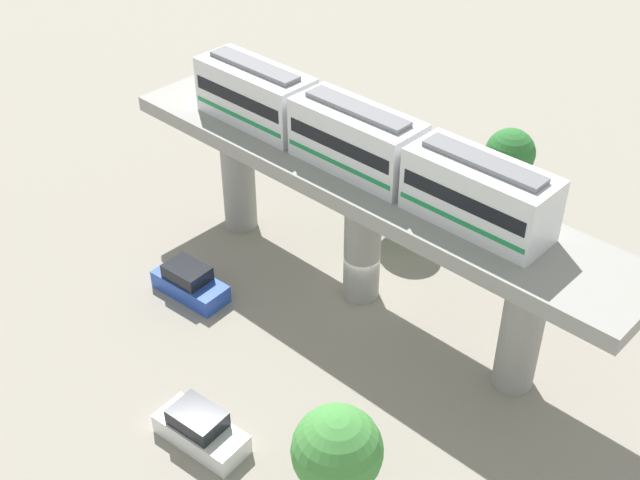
{
  "coord_description": "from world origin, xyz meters",
  "views": [
    {
      "loc": [
        -26.11,
        -21.64,
        28.04
      ],
      "look_at": [
        -2.5,
        0.61,
        4.53
      ],
      "focal_mm": 46.36,
      "sensor_mm": 36.0,
      "label": 1
    }
  ],
  "objects_px": {
    "train": "(356,139)",
    "tree_mid_lot": "(337,450)",
    "tree_near_viaduct": "(510,154)",
    "tree_far_corner": "(399,186)",
    "parked_car_white": "(200,430)",
    "parked_car_blue": "(190,283)"
  },
  "relations": [
    {
      "from": "parked_car_blue",
      "to": "tree_near_viaduct",
      "type": "height_order",
      "value": "tree_near_viaduct"
    },
    {
      "from": "train",
      "to": "tree_mid_lot",
      "type": "xyz_separation_m",
      "value": [
        -10.71,
        -8.62,
        -5.76
      ]
    },
    {
      "from": "parked_car_blue",
      "to": "tree_far_corner",
      "type": "height_order",
      "value": "tree_far_corner"
    },
    {
      "from": "tree_far_corner",
      "to": "parked_car_blue",
      "type": "bearing_deg",
      "value": 159.49
    },
    {
      "from": "parked_car_white",
      "to": "tree_mid_lot",
      "type": "distance_m",
      "value": 7.12
    },
    {
      "from": "tree_mid_lot",
      "to": "tree_far_corner",
      "type": "xyz_separation_m",
      "value": [
        16.37,
        10.16,
        -0.09
      ]
    },
    {
      "from": "train",
      "to": "parked_car_white",
      "type": "relative_size",
      "value": 4.7
    },
    {
      "from": "parked_car_white",
      "to": "tree_mid_lot",
      "type": "relative_size",
      "value": 0.85
    },
    {
      "from": "tree_near_viaduct",
      "to": "tree_far_corner",
      "type": "bearing_deg",
      "value": 157.19
    },
    {
      "from": "tree_mid_lot",
      "to": "train",
      "type": "bearing_deg",
      "value": 38.83
    },
    {
      "from": "parked_car_white",
      "to": "tree_near_viaduct",
      "type": "height_order",
      "value": "tree_near_viaduct"
    },
    {
      "from": "parked_car_blue",
      "to": "tree_mid_lot",
      "type": "relative_size",
      "value": 0.84
    },
    {
      "from": "train",
      "to": "tree_mid_lot",
      "type": "relative_size",
      "value": 4.0
    },
    {
      "from": "tree_near_viaduct",
      "to": "train",
      "type": "bearing_deg",
      "value": 173.93
    },
    {
      "from": "parked_car_blue",
      "to": "parked_car_white",
      "type": "height_order",
      "value": "same"
    },
    {
      "from": "parked_car_blue",
      "to": "parked_car_white",
      "type": "bearing_deg",
      "value": -131.16
    },
    {
      "from": "train",
      "to": "tree_near_viaduct",
      "type": "height_order",
      "value": "train"
    },
    {
      "from": "train",
      "to": "tree_near_viaduct",
      "type": "distance_m",
      "value": 13.67
    },
    {
      "from": "parked_car_blue",
      "to": "parked_car_white",
      "type": "distance_m",
      "value": 10.17
    },
    {
      "from": "parked_car_white",
      "to": "parked_car_blue",
      "type": "bearing_deg",
      "value": 47.38
    },
    {
      "from": "train",
      "to": "tree_far_corner",
      "type": "xyz_separation_m",
      "value": [
        5.66,
        1.53,
        -5.85
      ]
    },
    {
      "from": "tree_mid_lot",
      "to": "tree_far_corner",
      "type": "distance_m",
      "value": 19.27
    }
  ]
}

